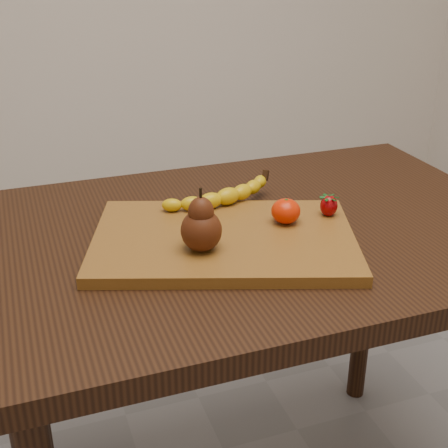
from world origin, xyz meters
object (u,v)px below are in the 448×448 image
object	(u,v)px
cutting_board	(224,240)
mandarin	(286,211)
table	(261,271)
pear	(201,220)

from	to	relation	value
cutting_board	mandarin	xyz separation A→B (m)	(0.12, 0.01, 0.03)
cutting_board	mandarin	distance (m)	0.13
table	mandarin	size ratio (longest dim) A/B	19.04
cutting_board	mandarin	world-z (taller)	mandarin
cutting_board	table	bearing A→B (deg)	46.98
pear	cutting_board	bearing A→B (deg)	35.92
table	cutting_board	distance (m)	0.15
mandarin	pear	bearing A→B (deg)	-164.70
cutting_board	pear	xyz separation A→B (m)	(-0.05, -0.04, 0.06)
table	cutting_board	bearing A→B (deg)	-152.19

